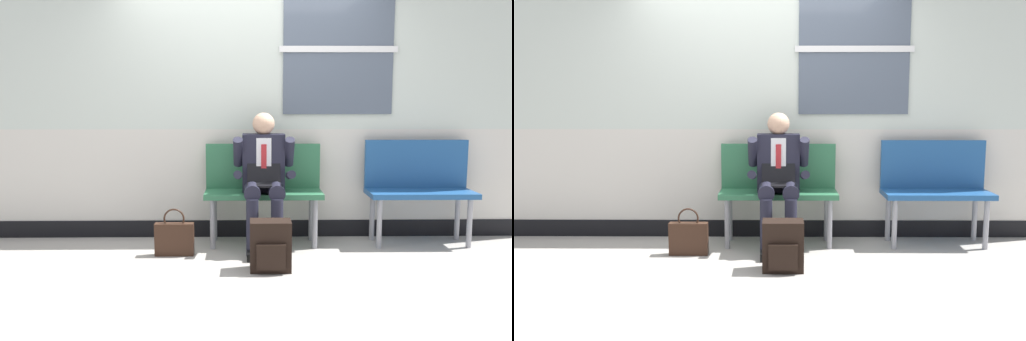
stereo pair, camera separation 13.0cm
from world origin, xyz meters
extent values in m
plane|color=#9E9991|center=(0.00, 0.00, 0.00)|extent=(18.00, 18.00, 0.00)
cube|color=beige|center=(0.00, 0.70, 1.98)|extent=(6.11, 0.12, 1.76)
cube|color=beige|center=(0.00, 0.70, 0.63)|extent=(6.11, 0.12, 0.93)
cube|color=black|center=(0.00, 0.70, 0.09)|extent=(6.11, 0.14, 0.17)
cube|color=#4C5666|center=(0.89, 0.63, 1.88)|extent=(1.08, 0.02, 1.26)
cube|color=silver|center=(0.89, 0.62, 1.88)|extent=(1.16, 0.03, 0.06)
cube|color=#2D6B47|center=(0.16, 0.35, 0.50)|extent=(1.12, 0.42, 0.05)
cube|color=#2D6B47|center=(0.16, 0.53, 0.74)|extent=(1.12, 0.04, 0.44)
cylinder|color=gray|center=(-0.32, 0.20, 0.24)|extent=(0.05, 0.05, 0.47)
cylinder|color=gray|center=(-0.32, 0.50, 0.24)|extent=(0.05, 0.05, 0.47)
cylinder|color=gray|center=(0.63, 0.20, 0.24)|extent=(0.05, 0.05, 0.47)
cylinder|color=gray|center=(0.63, 0.50, 0.24)|extent=(0.05, 0.05, 0.47)
cube|color=navy|center=(1.67, 0.35, 0.50)|extent=(1.01, 0.42, 0.05)
cube|color=navy|center=(1.67, 0.53, 0.76)|extent=(1.01, 0.04, 0.48)
cylinder|color=gray|center=(1.24, 0.20, 0.24)|extent=(0.05, 0.05, 0.47)
cylinder|color=gray|center=(1.24, 0.50, 0.24)|extent=(0.05, 0.05, 0.47)
cylinder|color=gray|center=(2.10, 0.20, 0.24)|extent=(0.05, 0.05, 0.47)
cylinder|color=gray|center=(2.10, 0.50, 0.24)|extent=(0.05, 0.05, 0.47)
cylinder|color=#1E1E2D|center=(0.05, 0.14, 0.57)|extent=(0.15, 0.40, 0.15)
cylinder|color=#1E1E2D|center=(0.05, -0.05, 0.26)|extent=(0.11, 0.11, 0.52)
cube|color=black|center=(0.05, -0.11, 0.04)|extent=(0.10, 0.26, 0.07)
cylinder|color=#1E1E2D|center=(0.27, 0.14, 0.57)|extent=(0.15, 0.40, 0.15)
cylinder|color=#1E1E2D|center=(0.27, -0.05, 0.26)|extent=(0.11, 0.11, 0.52)
cube|color=black|center=(0.27, -0.11, 0.04)|extent=(0.10, 0.26, 0.07)
cube|color=#1E1E2D|center=(0.16, 0.35, 0.80)|extent=(0.40, 0.18, 0.55)
cube|color=silver|center=(0.16, 0.26, 0.85)|extent=(0.14, 0.01, 0.39)
cube|color=#B22328|center=(0.16, 0.25, 0.82)|extent=(0.05, 0.01, 0.33)
sphere|color=tan|center=(0.16, 0.35, 1.17)|extent=(0.21, 0.21, 0.21)
cylinder|color=#1E1E2D|center=(-0.08, 0.28, 0.91)|extent=(0.09, 0.25, 0.30)
cylinder|color=#1E1E2D|center=(-0.08, 0.11, 0.71)|extent=(0.08, 0.27, 0.12)
cylinder|color=#1E1E2D|center=(0.40, 0.28, 0.91)|extent=(0.09, 0.25, 0.30)
cylinder|color=#1E1E2D|center=(0.40, 0.11, 0.71)|extent=(0.08, 0.27, 0.12)
cube|color=black|center=(0.16, 0.11, 0.62)|extent=(0.31, 0.22, 0.02)
cube|color=black|center=(0.16, 0.24, 0.73)|extent=(0.31, 0.08, 0.21)
cube|color=black|center=(0.19, -0.43, 0.21)|extent=(0.34, 0.22, 0.42)
cube|color=black|center=(0.19, -0.56, 0.15)|extent=(0.24, 0.04, 0.21)
cube|color=#331E14|center=(-0.66, 0.00, 0.15)|extent=(0.35, 0.09, 0.29)
torus|color=#331E14|center=(-0.66, 0.00, 0.33)|extent=(0.19, 0.02, 0.19)
camera|label=1|loc=(0.00, -4.79, 1.44)|focal=38.35mm
camera|label=2|loc=(0.13, -4.79, 1.44)|focal=38.35mm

